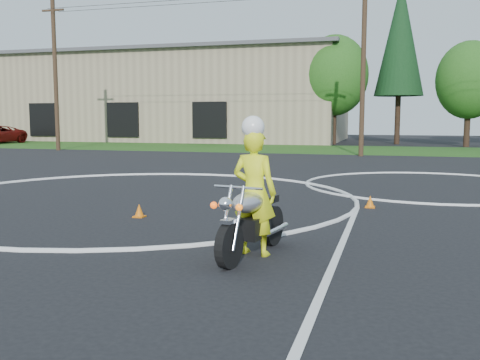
# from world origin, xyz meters

# --- Properties ---
(ground) EXTENTS (120.00, 120.00, 0.00)m
(ground) POSITION_xyz_m (0.00, 0.00, 0.00)
(ground) COLOR black
(ground) RESTS_ON ground
(grass_strip) EXTENTS (120.00, 10.00, 0.02)m
(grass_strip) POSITION_xyz_m (0.00, 27.00, 0.01)
(grass_strip) COLOR #1E4714
(grass_strip) RESTS_ON ground
(course_markings) EXTENTS (19.05, 19.05, 0.12)m
(course_markings) POSITION_xyz_m (2.17, 4.35, 0.01)
(course_markings) COLOR silver
(course_markings) RESTS_ON ground
(primary_motorcycle) EXTENTS (0.89, 2.29, 1.21)m
(primary_motorcycle) POSITION_xyz_m (4.69, -2.15, 0.59)
(primary_motorcycle) COLOR black
(primary_motorcycle) RESTS_ON ground
(rider_primary_grp) EXTENTS (0.82, 0.61, 2.24)m
(rider_primary_grp) POSITION_xyz_m (4.69, -2.01, 1.08)
(rider_primary_grp) COLOR #F3FF1A
(rider_primary_grp) RESTS_ON ground
(traffic_cones) EXTENTS (18.75, 11.75, 0.30)m
(traffic_cones) POSITION_xyz_m (2.08, 1.70, 0.14)
(traffic_cones) COLOR orange
(traffic_cones) RESTS_ON ground
(warehouse) EXTENTS (41.00, 17.00, 8.30)m
(warehouse) POSITION_xyz_m (-18.00, 39.99, 4.16)
(warehouse) COLOR tan
(warehouse) RESTS_ON ground
(utility_poles) EXTENTS (41.60, 1.12, 10.00)m
(utility_poles) POSITION_xyz_m (5.00, 21.00, 5.20)
(utility_poles) COLOR #473321
(utility_poles) RESTS_ON ground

